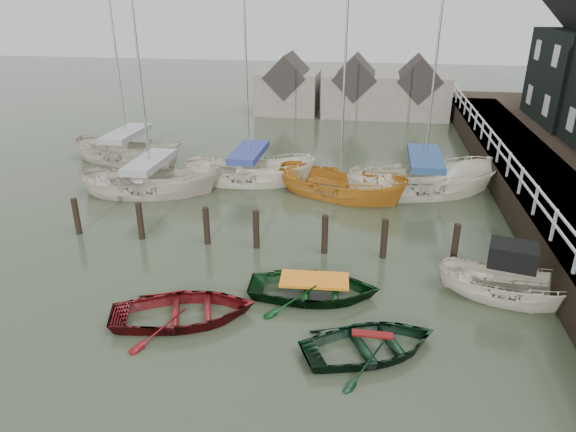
% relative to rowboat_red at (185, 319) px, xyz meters
% --- Properties ---
extents(ground, '(120.00, 120.00, 0.00)m').
position_rel_rowboat_red_xyz_m(ground, '(2.15, 1.63, 0.00)').
color(ground, '#2E3622').
rests_on(ground, ground).
extents(pier, '(3.04, 32.00, 2.70)m').
position_rel_rowboat_red_xyz_m(pier, '(11.63, 11.63, 0.71)').
color(pier, black).
rests_on(pier, ground).
extents(mooring_pilings, '(13.72, 0.22, 1.80)m').
position_rel_rowboat_red_xyz_m(mooring_pilings, '(1.04, 4.63, 0.50)').
color(mooring_pilings, black).
rests_on(mooring_pilings, ground).
extents(far_sheds, '(14.00, 4.08, 4.39)m').
position_rel_rowboat_red_xyz_m(far_sheds, '(2.98, 27.63, 1.86)').
color(far_sheds, '#665B51').
rests_on(far_sheds, ground).
extents(rowboat_red, '(4.61, 3.92, 0.81)m').
position_rel_rowboat_red_xyz_m(rowboat_red, '(0.00, 0.00, 0.00)').
color(rowboat_red, '#580C0E').
rests_on(rowboat_red, ground).
extents(rowboat_green, '(4.04, 3.02, 0.80)m').
position_rel_rowboat_red_xyz_m(rowboat_green, '(3.35, 1.79, 0.00)').
color(rowboat_green, black).
rests_on(rowboat_green, ground).
extents(rowboat_dkgreen, '(4.27, 3.80, 0.73)m').
position_rel_rowboat_red_xyz_m(rowboat_dkgreen, '(5.07, -0.56, 0.00)').
color(rowboat_dkgreen, black).
rests_on(rowboat_dkgreen, ground).
extents(motorboat, '(4.33, 2.44, 2.44)m').
position_rel_rowboat_red_xyz_m(motorboat, '(8.95, 2.63, 0.10)').
color(motorboat, beige).
rests_on(motorboat, ground).
extents(sailboat_a, '(6.57, 3.50, 10.97)m').
position_rel_rowboat_red_xyz_m(sailboat_a, '(-4.91, 9.21, 0.06)').
color(sailboat_a, beige).
rests_on(sailboat_a, ground).
extents(sailboat_b, '(6.50, 2.98, 12.15)m').
position_rel_rowboat_red_xyz_m(sailboat_b, '(-0.96, 11.43, 0.07)').
color(sailboat_b, beige).
rests_on(sailboat_b, ground).
extents(sailboat_c, '(6.63, 4.48, 10.66)m').
position_rel_rowboat_red_xyz_m(sailboat_c, '(3.44, 10.37, 0.01)').
color(sailboat_c, '#B77222').
rests_on(sailboat_c, ground).
extents(sailboat_d, '(7.49, 4.52, 11.79)m').
position_rel_rowboat_red_xyz_m(sailboat_d, '(7.08, 11.30, 0.06)').
color(sailboat_d, beige).
rests_on(sailboat_d, ground).
extents(sailboat_e, '(6.98, 3.71, 9.38)m').
position_rel_rowboat_red_xyz_m(sailboat_e, '(-8.13, 13.56, 0.06)').
color(sailboat_e, '#B9B29E').
rests_on(sailboat_e, ground).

